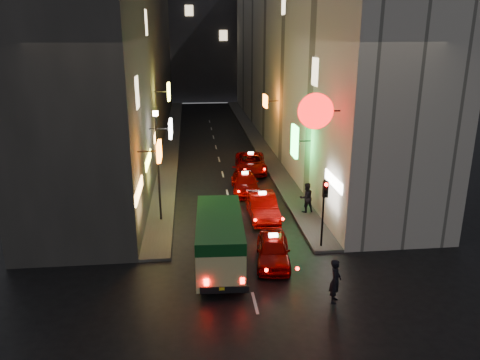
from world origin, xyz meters
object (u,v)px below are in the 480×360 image
object	(u,v)px
pedestrian_crossing	(336,278)
traffic_light	(325,199)
taxi_near	(273,248)
lamp_post	(158,159)
minibus	(219,236)

from	to	relation	value
pedestrian_crossing	traffic_light	distance (m)	5.03
taxi_near	lamp_post	world-z (taller)	lamp_post
minibus	traffic_light	bearing A→B (deg)	13.89
taxi_near	traffic_light	bearing A→B (deg)	22.27
pedestrian_crossing	traffic_light	bearing A→B (deg)	13.94
pedestrian_crossing	lamp_post	size ratio (longest dim) A/B	0.34
taxi_near	minibus	bearing A→B (deg)	-175.74
minibus	lamp_post	world-z (taller)	lamp_post
pedestrian_crossing	lamp_post	world-z (taller)	lamp_post
lamp_post	minibus	bearing A→B (deg)	-62.71
taxi_near	pedestrian_crossing	xyz separation A→B (m)	(1.89, -3.59, 0.29)
lamp_post	pedestrian_crossing	bearing A→B (deg)	-51.22
minibus	traffic_light	size ratio (longest dim) A/B	1.69
pedestrian_crossing	lamp_post	bearing A→B (deg)	62.37
pedestrian_crossing	traffic_light	xyz separation A→B (m)	(0.80, 4.69, 1.64)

